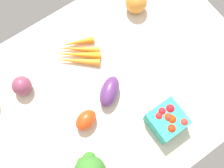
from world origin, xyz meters
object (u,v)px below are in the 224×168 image
carrot_bunch (77,53)px  red_onion_near_basket (22,86)px  eggplant (109,91)px  roma_tomato (86,120)px  heirloom_tomato_orange (136,2)px  berry_basket (167,120)px

carrot_bunch → red_onion_near_basket: bearing=-178.5°
carrot_bunch → eggplant: (1.03, -19.74, 1.79)cm
eggplant → roma_tomato: (-12.25, -3.65, -0.20)cm
carrot_bunch → eggplant: bearing=-87.0°
carrot_bunch → heirloom_tomato_orange: size_ratio=2.17×
eggplant → roma_tomato: size_ratio=1.44×
heirloom_tomato_orange → carrot_bunch: bearing=-173.6°
red_onion_near_basket → berry_basket: 51.30cm
heirloom_tomato_orange → eggplant: bearing=-141.1°
heirloom_tomato_orange → roma_tomato: 48.80cm
carrot_bunch → eggplant: size_ratio=1.58×
red_onion_near_basket → heirloom_tomato_orange: 52.61cm
roma_tomato → eggplant: bearing=2.0°
roma_tomato → red_onion_near_basket: bearing=102.5°
eggplant → heirloom_tomato_orange: (28.58, 23.04, 1.13)cm
berry_basket → roma_tomato: berry_basket is taller
carrot_bunch → roma_tomato: (-11.22, -23.39, 1.59)cm
carrot_bunch → eggplant: eggplant is taller
eggplant → red_onion_near_basket: bearing=-75.3°
red_onion_near_basket → berry_basket: berry_basket is taller
carrot_bunch → heirloom_tomato_orange: heirloom_tomato_orange is taller
eggplant → roma_tomato: 12.78cm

